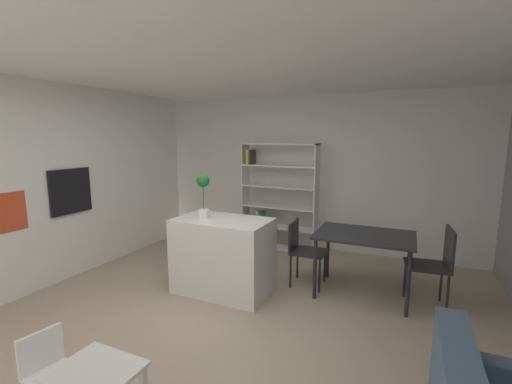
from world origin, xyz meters
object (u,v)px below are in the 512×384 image
Objects in this scene: kitchen_island at (223,256)px; child_table at (96,384)px; dining_chair_window_side at (437,260)px; dining_chair_island_side at (302,246)px; open_bookshelf at (274,200)px; dining_table at (364,240)px; potted_plant_on_island at (203,192)px; child_chair_left at (48,370)px; built_in_oven at (70,191)px.

kitchen_island is 2.22m from child_table.
dining_chair_window_side is 1.11× the size of dining_chair_island_side.
open_bookshelf reaches higher than dining_table.
dining_chair_window_side is (2.63, 0.67, -0.70)m from potted_plant_on_island.
open_bookshelf is at bearing 8.90° from child_chair_left.
child_chair_left is (-0.48, 0.01, -0.06)m from child_table.
built_in_oven is 3.11m from open_bookshelf.
open_bookshelf is 1.95× the size of dining_chair_window_side.
child_chair_left is at bearing -93.41° from kitchen_island.
kitchen_island reaches higher than child_chair_left.
built_in_oven reaches higher than dining_table.
built_in_oven is 3.20m from dining_chair_island_side.
dining_table is at bearing -95.25° from dining_chair_window_side.
dining_chair_island_side reaches higher than child_table.
dining_table is at bearing -92.44° from dining_chair_island_side.
dining_table is at bearing 21.10° from kitchen_island.
child_table is 0.61× the size of dining_chair_island_side.
dining_chair_window_side reaches higher than child_chair_left.
open_bookshelf reaches higher than built_in_oven.
child_chair_left is (-0.13, -2.18, -0.13)m from kitchen_island.
built_in_oven is 0.65× the size of dining_chair_window_side.
open_bookshelf is 2.10m from dining_table.
potted_plant_on_island is at bearing -95.21° from open_bookshelf.
child_table is (0.59, -2.15, -0.87)m from potted_plant_on_island.
dining_chair_window_side is at bearing -92.22° from dining_chair_island_side.
dining_chair_island_side is at bearing -179.68° from dining_table.
kitchen_island reaches higher than dining_table.
potted_plant_on_island is (-0.24, -0.04, 0.80)m from kitchen_island.
dining_chair_window_side is at bearing -32.06° from child_chair_left.
dining_chair_island_side is (0.89, -1.27, -0.33)m from open_bookshelf.
child_table is 0.55× the size of dining_chair_window_side.
kitchen_island is at bearing 6.43° from child_chair_left.
open_bookshelf reaches higher than kitchen_island.
child_table is (0.35, -2.19, -0.07)m from kitchen_island.
dining_chair_window_side reaches higher than dining_chair_island_side.
built_in_oven reaches higher than child_chair_left.
built_in_oven is 1.11× the size of potted_plant_on_island.
kitchen_island is at bearing -88.10° from open_bookshelf.
child_table is at bearing -114.14° from dining_table.
child_chair_left is at bearing -90.95° from open_bookshelf.
child_chair_left is 0.52× the size of dining_table.
child_chair_left is at bearing 158.32° from dining_chair_island_side.
open_bookshelf is 4.13m from child_table.
child_table is at bearing -84.26° from open_bookshelf.
dining_chair_island_side is at bearing 80.27° from child_table.
open_bookshelf reaches higher than potted_plant_on_island.
dining_table is (3.72, 1.05, -0.51)m from built_in_oven.
built_in_oven is at bearing -82.83° from dining_chair_window_side.
child_chair_left is at bearing 178.91° from child_table.
built_in_oven reaches higher than dining_chair_window_side.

